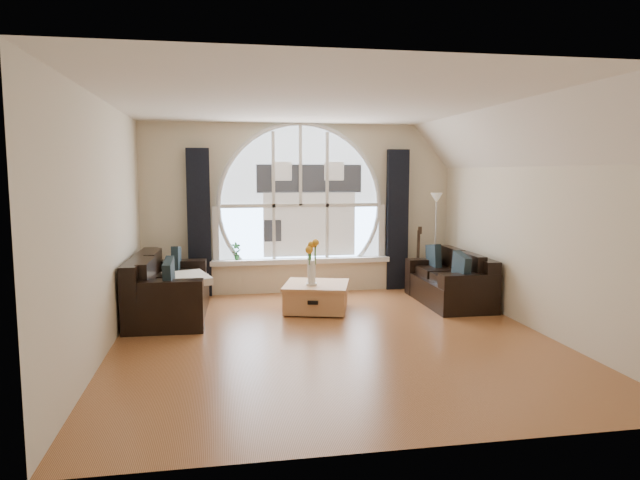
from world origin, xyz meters
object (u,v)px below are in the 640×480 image
(coffee_chest, at_px, (316,296))
(guitar, at_px, (417,258))
(sofa_left, at_px, (170,287))
(sofa_right, at_px, (449,277))
(vase_flowers, at_px, (311,257))
(potted_plant, at_px, (236,251))
(floor_lamp, at_px, (435,242))

(coffee_chest, xyz_separation_m, guitar, (1.87, 1.12, 0.32))
(sofa_left, bearing_deg, sofa_right, 3.51)
(vase_flowers, xyz_separation_m, potted_plant, (-0.98, 1.39, -0.08))
(vase_flowers, bearing_deg, guitar, 31.68)
(vase_flowers, relative_size, guitar, 0.66)
(sofa_left, xyz_separation_m, potted_plant, (0.93, 1.28, 0.29))
(sofa_left, relative_size, potted_plant, 6.58)
(guitar, bearing_deg, sofa_left, -140.28)
(guitar, bearing_deg, sofa_right, -58.24)
(coffee_chest, xyz_separation_m, potted_plant, (-1.06, 1.31, 0.48))
(sofa_left, bearing_deg, guitar, 18.08)
(vase_flowers, height_order, floor_lamp, floor_lamp)
(sofa_left, height_order, floor_lamp, floor_lamp)
(coffee_chest, height_order, guitar, guitar)
(floor_lamp, distance_m, guitar, 0.40)
(vase_flowers, bearing_deg, sofa_right, 5.40)
(sofa_left, relative_size, guitar, 1.76)
(sofa_right, bearing_deg, guitar, 98.49)
(sofa_right, distance_m, potted_plant, 3.31)
(vase_flowers, distance_m, potted_plant, 1.70)
(vase_flowers, distance_m, guitar, 2.31)
(coffee_chest, relative_size, vase_flowers, 1.24)
(sofa_left, relative_size, sofa_right, 1.14)
(sofa_left, distance_m, vase_flowers, 1.95)
(sofa_right, xyz_separation_m, coffee_chest, (-2.01, -0.11, -0.19))
(guitar, height_order, potted_plant, guitar)
(sofa_left, bearing_deg, potted_plant, 56.33)
(potted_plant, bearing_deg, sofa_right, -21.21)
(guitar, bearing_deg, vase_flowers, -124.50)
(vase_flowers, height_order, guitar, vase_flowers)
(guitar, bearing_deg, floor_lamp, 5.08)
(vase_flowers, bearing_deg, sofa_left, 176.83)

